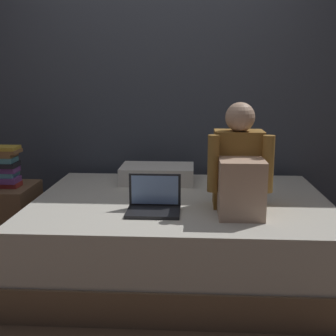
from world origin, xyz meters
TOP-DOWN VIEW (x-y plane):
  - ground_plane at (0.00, 0.00)m, footprint 8.00×8.00m
  - wall_back at (0.00, 1.20)m, footprint 5.60×0.10m
  - bed at (0.20, 0.30)m, footprint 2.00×1.50m
  - nightstand at (-1.10, 0.43)m, footprint 0.44×0.46m
  - person_sitting at (0.56, 0.06)m, footprint 0.39×0.44m
  - laptop at (0.04, -0.01)m, footprint 0.32×0.23m
  - pillow at (0.00, 0.75)m, footprint 0.56×0.36m
  - book_stack at (-1.08, 0.42)m, footprint 0.24×0.17m

SIDE VIEW (x-z plane):
  - ground_plane at x=0.00m, z-range 0.00..0.00m
  - bed at x=0.20m, z-range 0.00..0.51m
  - nightstand at x=-1.10m, z-range 0.00..0.55m
  - laptop at x=0.04m, z-range 0.46..0.68m
  - pillow at x=0.00m, z-range 0.52..0.65m
  - book_stack at x=-1.08m, z-range 0.55..0.84m
  - person_sitting at x=0.56m, z-range 0.44..1.09m
  - wall_back at x=0.00m, z-range 0.00..2.70m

